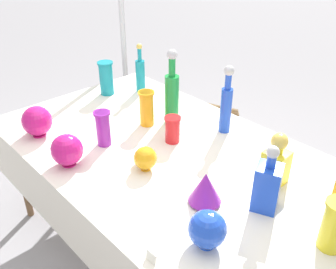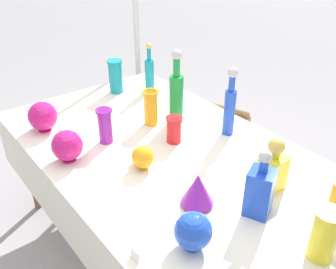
# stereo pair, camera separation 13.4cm
# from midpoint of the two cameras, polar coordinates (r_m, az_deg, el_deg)

# --- Properties ---
(ground_plane) EXTENTS (40.00, 40.00, 0.00)m
(ground_plane) POSITION_cam_midpoint_polar(r_m,az_deg,el_deg) (2.49, -1.62, -17.38)
(ground_plane) COLOR gray
(display_table) EXTENTS (2.02, 1.19, 0.76)m
(display_table) POSITION_cam_midpoint_polar(r_m,az_deg,el_deg) (2.00, -2.78, -4.20)
(display_table) COLOR white
(display_table) RESTS_ON ground
(tall_bottle_0) EXTENTS (0.08, 0.08, 0.45)m
(tall_bottle_0) POSITION_cam_midpoint_polar(r_m,az_deg,el_deg) (2.18, -1.18, 6.15)
(tall_bottle_0) COLOR #198C38
(tall_bottle_0) RESTS_ON display_table
(tall_bottle_1) EXTENTS (0.06, 0.06, 0.40)m
(tall_bottle_1) POSITION_cam_midpoint_polar(r_m,az_deg,el_deg) (2.10, 7.07, 4.70)
(tall_bottle_1) COLOR blue
(tall_bottle_1) RESTS_ON display_table
(tall_bottle_2) EXTENTS (0.06, 0.06, 0.34)m
(tall_bottle_2) POSITION_cam_midpoint_polar(r_m,az_deg,el_deg) (2.64, -5.72, 9.23)
(tall_bottle_2) COLOR teal
(tall_bottle_2) RESTS_ON display_table
(square_decanter_0) EXTENTS (0.14, 0.14, 0.31)m
(square_decanter_0) POSITION_cam_midpoint_polar(r_m,az_deg,el_deg) (1.60, 12.67, -7.48)
(square_decanter_0) COLOR blue
(square_decanter_0) RESTS_ON display_table
(square_decanter_2) EXTENTS (0.11, 0.11, 0.26)m
(square_decanter_2) POSITION_cam_midpoint_polar(r_m,az_deg,el_deg) (1.76, 14.05, -4.11)
(square_decanter_2) COLOR yellow
(square_decanter_2) RESTS_ON display_table
(slender_vase_0) EXTENTS (0.11, 0.11, 0.23)m
(slender_vase_0) POSITION_cam_midpoint_polar(r_m,az_deg,el_deg) (2.64, -10.86, 8.54)
(slender_vase_0) COLOR teal
(slender_vase_0) RESTS_ON display_table
(slender_vase_1) EXTENTS (0.09, 0.09, 0.20)m
(slender_vase_1) POSITION_cam_midpoint_polar(r_m,az_deg,el_deg) (2.03, -11.74, 1.05)
(slender_vase_1) COLOR purple
(slender_vase_1) RESTS_ON display_table
(slender_vase_2) EXTENTS (0.09, 0.09, 0.15)m
(slender_vase_2) POSITION_cam_midpoint_polar(r_m,az_deg,el_deg) (2.03, -1.20, 0.89)
(slender_vase_2) COLOR red
(slender_vase_2) RESTS_ON display_table
(slender_vase_3) EXTENTS (0.10, 0.10, 0.21)m
(slender_vase_3) POSITION_cam_midpoint_polar(r_m,az_deg,el_deg) (2.20, -5.03, 4.12)
(slender_vase_3) COLOR orange
(slender_vase_3) RESTS_ON display_table
(slender_vase_4) EXTENTS (0.11, 0.11, 0.21)m
(slender_vase_4) POSITION_cam_midpoint_polar(r_m,az_deg,el_deg) (1.50, 21.77, -12.65)
(slender_vase_4) COLOR yellow
(slender_vase_4) RESTS_ON display_table
(fluted_vase_0) EXTENTS (0.14, 0.14, 0.16)m
(fluted_vase_0) POSITION_cam_midpoint_polar(r_m,az_deg,el_deg) (1.61, 3.32, -8.14)
(fluted_vase_0) COLOR purple
(fluted_vase_0) RESTS_ON display_table
(round_bowl_0) EXTENTS (0.17, 0.17, 0.18)m
(round_bowl_0) POSITION_cam_midpoint_polar(r_m,az_deg,el_deg) (2.23, -20.99, 1.90)
(round_bowl_0) COLOR #C61972
(round_bowl_0) RESTS_ON display_table
(round_bowl_1) EXTENTS (0.11, 0.11, 0.12)m
(round_bowl_1) POSITION_cam_midpoint_polar(r_m,az_deg,el_deg) (1.82, -5.58, -3.66)
(round_bowl_1) COLOR orange
(round_bowl_1) RESTS_ON display_table
(round_bowl_2) EXTENTS (0.16, 0.16, 0.17)m
(round_bowl_2) POSITION_cam_midpoint_polar(r_m,az_deg,el_deg) (1.92, -17.09, -2.31)
(round_bowl_2) COLOR #C61972
(round_bowl_2) RESTS_ON display_table
(round_bowl_3) EXTENTS (0.15, 0.15, 0.15)m
(round_bowl_3) POSITION_cam_midpoint_polar(r_m,az_deg,el_deg) (1.43, 3.27, -14.29)
(round_bowl_3) COLOR blue
(round_bowl_3) RESTS_ON display_table
(price_tag_left) EXTENTS (0.05, 0.02, 0.04)m
(price_tag_left) POSITION_cam_midpoint_polar(r_m,az_deg,el_deg) (1.42, -5.40, -18.17)
(price_tag_left) COLOR white
(price_tag_left) RESTS_ON display_table
(cardboard_box_behind_left) EXTENTS (0.59, 0.53, 0.48)m
(cardboard_box_behind_left) POSITION_cam_midpoint_polar(r_m,az_deg,el_deg) (3.22, 4.13, -0.31)
(cardboard_box_behind_left) COLOR tan
(cardboard_box_behind_left) RESTS_ON ground
(canopy_pole) EXTENTS (0.18, 0.18, 2.22)m
(canopy_pole) POSITION_cam_midpoint_polar(r_m,az_deg,el_deg) (3.19, -7.91, 12.22)
(canopy_pole) COLOR silver
(canopy_pole) RESTS_ON ground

